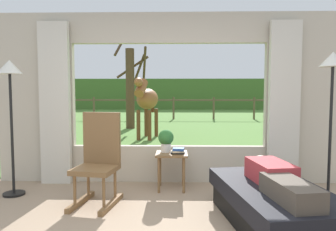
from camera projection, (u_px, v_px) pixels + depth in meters
back_wall_with_window at (169, 100)px, 4.82m from camera, size 5.20×0.12×2.55m
curtain_panel_left at (55, 104)px, 4.73m from camera, size 0.44×0.10×2.40m
curtain_panel_right at (284, 104)px, 4.64m from camera, size 0.44×0.10×2.40m
outdoor_pasture_lawn at (174, 119)px, 15.78m from camera, size 36.00×21.68×0.02m
distant_hill_ridge at (174, 94)px, 25.50m from camera, size 36.00×2.00×2.40m
recliner_sofa at (274, 206)px, 3.23m from camera, size 1.16×1.82×0.42m
reclining_person at (276, 178)px, 3.16m from camera, size 0.43×1.44×0.22m
rocking_chair at (99, 159)px, 3.92m from camera, size 0.57×0.75×1.12m
side_table at (171, 159)px, 4.47m from camera, size 0.44×0.44×0.52m
potted_plant at (166, 139)px, 4.51m from camera, size 0.22×0.22×0.32m
book_stack at (178, 151)px, 4.39m from camera, size 0.20×0.16×0.08m
floor_lamp_left at (10, 87)px, 4.14m from camera, size 0.32×0.32×1.79m
floor_lamp_right at (332, 81)px, 3.87m from camera, size 0.32×0.32×1.86m
horse at (147, 100)px, 9.16m from camera, size 0.76×1.82×1.73m
pasture_tree at (131, 85)px, 11.77m from camera, size 1.27×1.05×3.51m
pasture_fence_line at (174, 105)px, 15.83m from camera, size 16.10×0.10×1.10m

